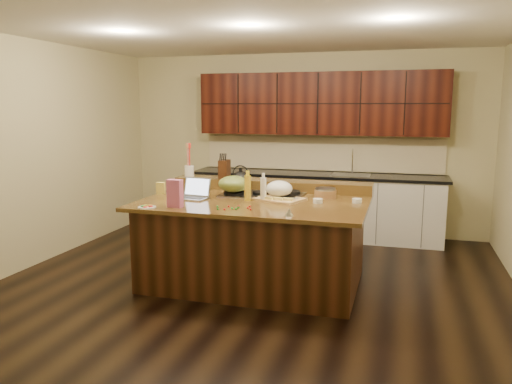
% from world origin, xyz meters
% --- Properties ---
extents(room, '(5.52, 5.02, 2.72)m').
position_xyz_m(room, '(0.00, 0.00, 1.35)').
color(room, black).
rests_on(room, ground).
extents(island, '(2.40, 1.60, 0.92)m').
position_xyz_m(island, '(0.00, 0.00, 0.46)').
color(island, black).
rests_on(island, ground).
extents(back_ledge, '(2.40, 0.30, 0.12)m').
position_xyz_m(back_ledge, '(0.00, 0.70, 0.98)').
color(back_ledge, black).
rests_on(back_ledge, island).
extents(cooktop, '(0.92, 0.52, 0.05)m').
position_xyz_m(cooktop, '(0.00, 0.30, 0.94)').
color(cooktop, gray).
rests_on(cooktop, island).
extents(back_counter, '(3.70, 0.66, 2.40)m').
position_xyz_m(back_counter, '(0.30, 2.23, 0.98)').
color(back_counter, silver).
rests_on(back_counter, ground).
extents(kettle, '(0.30, 0.30, 0.20)m').
position_xyz_m(kettle, '(-0.30, 0.43, 1.07)').
color(kettle, black).
rests_on(kettle, cooktop).
extents(green_bowl, '(0.39, 0.39, 0.19)m').
position_xyz_m(green_bowl, '(-0.30, 0.17, 1.06)').
color(green_bowl, '#5B6D2B').
rests_on(green_bowl, cooktop).
extents(laptop, '(0.35, 0.29, 0.22)m').
position_xyz_m(laptop, '(-0.66, -0.08, 0.98)').
color(laptop, '#B7B7BC').
rests_on(laptop, island).
extents(oil_bottle, '(0.09, 0.09, 0.27)m').
position_xyz_m(oil_bottle, '(-0.06, -0.05, 1.06)').
color(oil_bottle, gold).
rests_on(oil_bottle, island).
extents(vinegar_bottle, '(0.08, 0.08, 0.25)m').
position_xyz_m(vinegar_bottle, '(0.10, -0.02, 1.04)').
color(vinegar_bottle, silver).
rests_on(vinegar_bottle, island).
extents(wooden_tray, '(0.59, 0.51, 0.20)m').
position_xyz_m(wooden_tray, '(0.24, 0.13, 1.01)').
color(wooden_tray, tan).
rests_on(wooden_tray, island).
extents(ramekin_a, '(0.10, 0.10, 0.04)m').
position_xyz_m(ramekin_a, '(0.68, 0.04, 0.94)').
color(ramekin_a, white).
rests_on(ramekin_a, island).
extents(ramekin_b, '(0.13, 0.13, 0.04)m').
position_xyz_m(ramekin_b, '(1.07, 0.16, 0.94)').
color(ramekin_b, white).
rests_on(ramekin_b, island).
extents(ramekin_c, '(0.11, 0.11, 0.04)m').
position_xyz_m(ramekin_c, '(0.64, 0.34, 0.94)').
color(ramekin_c, white).
rests_on(ramekin_c, island).
extents(strainer_bowl, '(0.31, 0.31, 0.09)m').
position_xyz_m(strainer_bowl, '(0.71, 0.35, 0.97)').
color(strainer_bowl, '#996B3F').
rests_on(strainer_bowl, island).
extents(kitchen_timer, '(0.09, 0.09, 0.07)m').
position_xyz_m(kitchen_timer, '(0.53, -0.66, 0.96)').
color(kitchen_timer, silver).
rests_on(kitchen_timer, island).
extents(pink_bag, '(0.16, 0.09, 0.28)m').
position_xyz_m(pink_bag, '(-0.65, -0.59, 1.06)').
color(pink_bag, '#BF5A8A').
rests_on(pink_bag, island).
extents(candy_plate, '(0.23, 0.23, 0.01)m').
position_xyz_m(candy_plate, '(-0.91, -0.70, 0.93)').
color(candy_plate, white).
rests_on(candy_plate, island).
extents(package_box, '(0.10, 0.08, 0.13)m').
position_xyz_m(package_box, '(-1.15, 0.07, 0.99)').
color(package_box, gold).
rests_on(package_box, island).
extents(utensil_crock, '(0.12, 0.12, 0.14)m').
position_xyz_m(utensil_crock, '(-1.07, 0.70, 1.11)').
color(utensil_crock, white).
rests_on(utensil_crock, back_ledge).
extents(knife_block, '(0.12, 0.19, 0.22)m').
position_xyz_m(knife_block, '(-0.60, 0.70, 1.15)').
color(knife_block, black).
rests_on(knife_block, back_ledge).
extents(gumdrop_0, '(0.02, 0.02, 0.02)m').
position_xyz_m(gumdrop_0, '(-0.14, -0.44, 0.93)').
color(gumdrop_0, red).
rests_on(gumdrop_0, island).
extents(gumdrop_1, '(0.02, 0.02, 0.02)m').
position_xyz_m(gumdrop_1, '(-0.24, -0.48, 0.93)').
color(gumdrop_1, '#198C26').
rests_on(gumdrop_1, island).
extents(gumdrop_2, '(0.02, 0.02, 0.02)m').
position_xyz_m(gumdrop_2, '(-0.13, -0.59, 0.93)').
color(gumdrop_2, red).
rests_on(gumdrop_2, island).
extents(gumdrop_3, '(0.02, 0.02, 0.02)m').
position_xyz_m(gumdrop_3, '(-0.20, -0.59, 0.93)').
color(gumdrop_3, '#198C26').
rests_on(gumdrop_3, island).
extents(gumdrop_4, '(0.02, 0.02, 0.02)m').
position_xyz_m(gumdrop_4, '(0.07, -0.46, 0.93)').
color(gumdrop_4, red).
rests_on(gumdrop_4, island).
extents(gumdrop_5, '(0.02, 0.02, 0.02)m').
position_xyz_m(gumdrop_5, '(-0.03, -0.54, 0.93)').
color(gumdrop_5, '#198C26').
rests_on(gumdrop_5, island).
extents(gumdrop_6, '(0.02, 0.02, 0.02)m').
position_xyz_m(gumdrop_6, '(-0.05, -0.41, 0.93)').
color(gumdrop_6, red).
rests_on(gumdrop_6, island).
extents(gumdrop_7, '(0.02, 0.02, 0.02)m').
position_xyz_m(gumdrop_7, '(-0.03, -0.47, 0.93)').
color(gumdrop_7, '#198C26').
rests_on(gumdrop_7, island).
extents(gumdrop_8, '(0.02, 0.02, 0.02)m').
position_xyz_m(gumdrop_8, '(0.11, -0.52, 0.93)').
color(gumdrop_8, red).
rests_on(gumdrop_8, island).
extents(gumdrop_9, '(0.02, 0.02, 0.02)m').
position_xyz_m(gumdrop_9, '(-0.07, -0.52, 0.93)').
color(gumdrop_9, '#198C26').
rests_on(gumdrop_9, island).
extents(gumdrop_10, '(0.02, 0.02, 0.02)m').
position_xyz_m(gumdrop_10, '(0.07, -0.39, 0.93)').
color(gumdrop_10, red).
rests_on(gumdrop_10, island).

